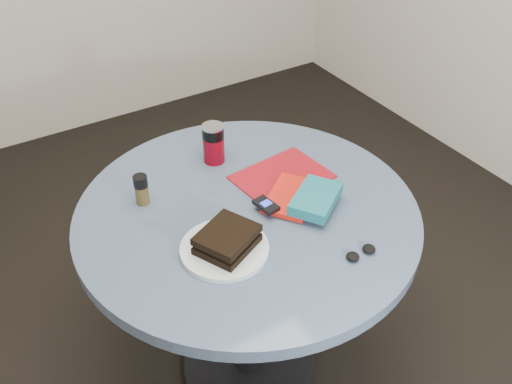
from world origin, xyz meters
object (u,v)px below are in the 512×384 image
magazine (282,177)px  red_book (292,197)px  soda_can (214,143)px  mp3_player (266,205)px  novel (316,199)px  headphones (361,253)px  plate (225,249)px  sandwich (227,239)px  pepper_grinder (142,189)px  table (248,250)px

magazine → red_book: 0.12m
soda_can → mp3_player: soda_can is taller
red_book → novel: novel is taller
red_book → headphones: size_ratio=2.11×
red_book → plate: bearing=160.7°
sandwich → novel: 0.30m
soda_can → magazine: 0.24m
pepper_grinder → headphones: bearing=-51.8°
soda_can → sandwich: bearing=-113.6°
red_book → novel: size_ratio=1.13×
mp3_player → magazine: bearing=41.4°
table → soda_can: (0.04, 0.27, 0.23)m
plate → mp3_player: size_ratio=2.91×
mp3_player → sandwich: bearing=-154.6°
soda_can → headphones: soda_can is taller
red_book → headphones: (0.02, -0.29, -0.00)m
novel → soda_can: bearing=75.4°
plate → red_book: 0.29m
soda_can → pepper_grinder: size_ratio=1.38×
magazine → novel: (-0.00, -0.18, 0.03)m
table → red_book: size_ratio=5.22×
soda_can → magazine: size_ratio=0.47×
soda_can → pepper_grinder: 0.29m
plate → sandwich: 0.03m
sandwich → novel: bearing=4.0°
magazine → pepper_grinder: bearing=159.1°
table → mp3_player: (0.04, -0.04, 0.19)m
table → sandwich: size_ratio=5.29×
table → red_book: (0.13, -0.03, 0.18)m
soda_can → mp3_player: size_ratio=1.61×
magazine → mp3_player: mp3_player is taller
sandwich → red_book: size_ratio=0.99×
table → novel: 0.28m
table → soda_can: 0.36m
red_book → table: bearing=128.8°
table → mp3_player: size_ratio=12.27×
magazine → headphones: (-0.02, -0.40, 0.01)m
table → sandwich: 0.27m
mp3_player → headphones: 0.30m
pepper_grinder → novel: pepper_grinder is taller
red_book → mp3_player: 0.10m
table → plate: (-0.14, -0.12, 0.17)m
mp3_player → table: bearing=132.3°
soda_can → headphones: size_ratio=1.44×
novel → mp3_player: (-0.13, 0.06, -0.01)m
magazine → mp3_player: 0.18m
table → soda_can: bearing=82.2°
table → red_book: 0.22m
sandwich → magazine: bearing=33.1°
plate → magazine: plate is taller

